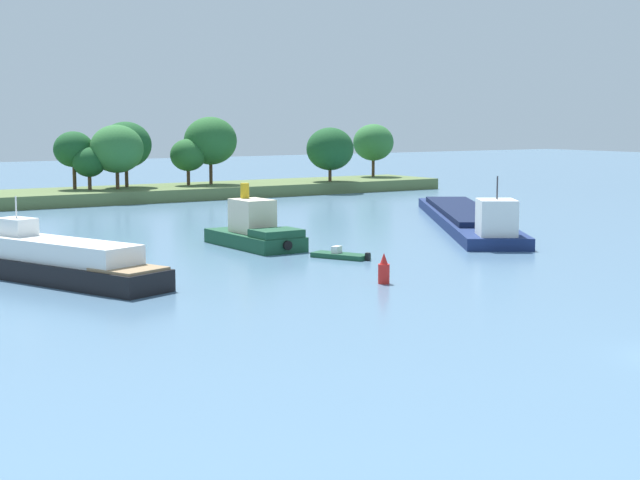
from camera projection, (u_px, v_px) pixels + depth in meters
The scene contains 6 objects.
treeline_island at pixel (177, 169), 120.71m from camera, with size 81.47×11.98×10.17m.
small_motorboat at pixel (341, 255), 68.78m from camera, with size 3.17×4.42×0.85m.
cargo_barge at pixel (467, 217), 89.44m from camera, with size 24.61×33.94×5.57m.
tugboat at pixel (255, 231), 74.54m from camera, with size 3.96×9.95×4.92m.
white_riverboat at pixel (43, 260), 59.74m from camera, with size 10.38×19.48×5.09m.
channel_buoy_red at pixel (384, 270), 58.15m from camera, with size 0.70×0.70×1.90m.
Camera 1 is at (-34.08, -24.38, 9.99)m, focal length 53.81 mm.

